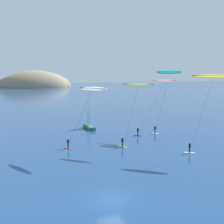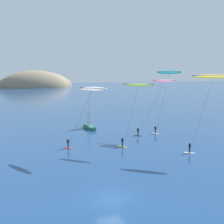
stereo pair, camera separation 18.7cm
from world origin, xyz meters
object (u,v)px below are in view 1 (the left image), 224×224
sailboat_near (90,126)px  kitesurfer_lime (137,91)px  kitesurfer_yellow (211,82)px  kitesurfer_white (91,93)px  kitesurfer_cyan (168,77)px  kitesurfer_pink (162,85)px

sailboat_near → kitesurfer_lime: 20.03m
kitesurfer_yellow → kitesurfer_white: bearing=157.7°
kitesurfer_cyan → kitesurfer_pink: (-2.21, -1.52, -1.48)m
kitesurfer_white → kitesurfer_pink: (15.77, 5.71, 0.64)m
kitesurfer_pink → kitesurfer_white: bearing=-160.1°
kitesurfer_lime → kitesurfer_pink: bearing=33.5°
sailboat_near → kitesurfer_pink: kitesurfer_pink is taller
kitesurfer_pink → kitesurfer_cyan: bearing=34.4°
sailboat_near → kitesurfer_cyan: (12.32, -11.16, 10.69)m
kitesurfer_cyan → kitesurfer_white: bearing=-158.1°
sailboat_near → kitesurfer_yellow: size_ratio=0.49×
kitesurfer_white → kitesurfer_lime: bearing=3.5°
kitesurfer_yellow → kitesurfer_cyan: bearing=82.9°
kitesurfer_cyan → kitesurfer_pink: bearing=-145.6°
kitesurfer_pink → kitesurfer_yellow: 12.44m
kitesurfer_yellow → kitesurfer_lime: bearing=139.6°
kitesurfer_lime → sailboat_near: bearing=97.0°
sailboat_near → kitesurfer_pink: bearing=-51.4°
sailboat_near → kitesurfer_lime: (2.19, -17.90, 8.73)m
kitesurfer_cyan → kitesurfer_yellow: (-1.72, -13.90, -0.40)m
sailboat_near → kitesurfer_pink: 18.64m
kitesurfer_white → sailboat_near: bearing=72.9°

